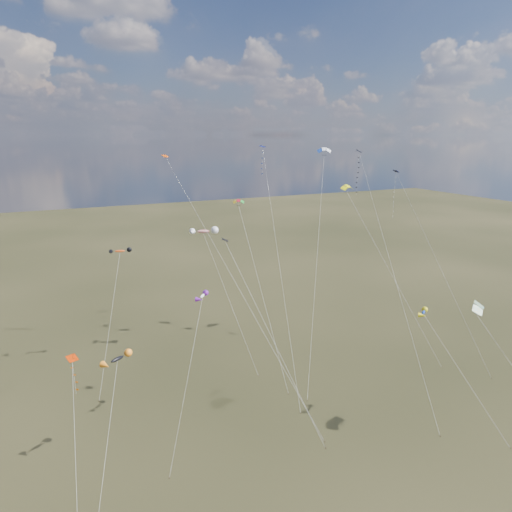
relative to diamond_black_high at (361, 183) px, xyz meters
name	(u,v)px	position (x,y,z in m)	size (l,w,h in m)	color
ground	(328,472)	(-20.48, -23.85, -26.86)	(400.00, 400.00, 0.00)	black
diamond_black_high	(361,183)	(0.00, 0.00, 0.00)	(6.36, 26.62, 31.86)	black
diamond_navy_tall	(265,176)	(-13.04, 7.07, 0.97)	(5.88, 23.16, 32.45)	#091155
diamond_black_mid	(253,298)	(-23.29, -11.16, -11.43)	(7.11, 13.93, 22.05)	black
diamond_red_low	(74,381)	(-43.59, -13.14, -16.34)	(1.89, 8.59, 13.08)	#B32500
diamond_navy_right	(398,202)	(4.81, -3.09, -2.80)	(7.51, 15.83, 28.91)	#0C1154
diamond_orange_center	(217,248)	(-25.35, -4.54, -6.63)	(11.75, 23.96, 31.52)	#DB4504
parafoil_yellow	(348,187)	(0.39, 3.89, -0.98)	(8.47, 17.21, 26.60)	#D9D607
parafoil_blue_white	(324,151)	(-3.14, 5.89, 4.75)	(13.89, 18.67, 32.43)	blue
parafoil_striped	(479,305)	(-3.06, -25.45, -10.53)	(7.00, 13.56, 17.10)	gold
parafoil_tricolor	(239,203)	(-16.36, 9.59, -3.25)	(1.96, 19.75, 24.36)	gold
novelty_black_orange	(117,359)	(-39.34, -12.92, -15.00)	(5.28, 8.27, 12.37)	black
novelty_orange_black	(120,252)	(-35.25, 9.82, -9.37)	(7.08, 10.89, 18.04)	#F25017
novelty_white_purple	(202,297)	(-29.03, -9.57, -10.93)	(7.83, 9.46, 16.42)	white
novelty_redwhite_stripe	(203,232)	(-22.97, 7.95, -7.07)	(6.25, 12.45, 20.51)	red
novelty_blue_yellow	(424,313)	(-5.84, -20.62, -12.78)	(7.13, 9.64, 14.57)	#1034A8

